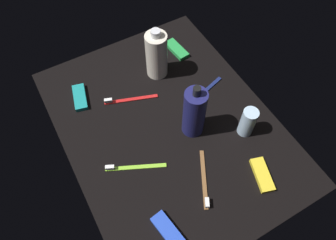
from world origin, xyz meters
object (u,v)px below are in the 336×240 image
object	(u,v)px
lotion_bottle	(194,113)
toothbrush_brown	(205,182)
bodywash_bottle	(157,55)
snack_bar_blue	(168,230)
snack_bar_green	(177,49)
snack_bar_teal	(80,97)
toothbrush_navy	(201,94)
toothbrush_lime	(132,167)
deodorant_stick	(248,122)
toothbrush_red	(128,99)
snack_bar_yellow	(262,175)

from	to	relation	value
lotion_bottle	toothbrush_brown	world-z (taller)	lotion_bottle
bodywash_bottle	snack_bar_blue	size ratio (longest dim) A/B	1.85
snack_bar_blue	bodywash_bottle	bearing A→B (deg)	-34.70
lotion_bottle	bodywash_bottle	distance (cm)	26.20
lotion_bottle	snack_bar_green	bearing A→B (deg)	-21.93
snack_bar_teal	toothbrush_brown	bearing A→B (deg)	-142.10
lotion_bottle	toothbrush_navy	xyz separation A→B (cm)	(9.83, -9.74, -8.57)
toothbrush_lime	toothbrush_navy	xyz separation A→B (cm)	(12.63, -32.32, 0.00)
deodorant_stick	toothbrush_red	world-z (taller)	deodorant_stick
bodywash_bottle	snack_bar_green	world-z (taller)	bodywash_bottle
toothbrush_navy	snack_bar_blue	distance (cm)	46.44
toothbrush_red	snack_bar_green	distance (cm)	28.39
bodywash_bottle	toothbrush_navy	world-z (taller)	bodywash_bottle
toothbrush_lime	toothbrush_brown	bearing A→B (deg)	-131.54
bodywash_bottle	toothbrush_lime	xyz separation A→B (cm)	(-28.95, 24.10, -8.13)
deodorant_stick	toothbrush_lime	bearing A→B (deg)	80.54
snack_bar_blue	snack_bar_yellow	size ratio (longest dim) A/B	1.00
toothbrush_lime	toothbrush_red	world-z (taller)	same
toothbrush_brown	toothbrush_navy	world-z (taller)	same
deodorant_stick	snack_bar_green	world-z (taller)	deodorant_stick
snack_bar_yellow	snack_bar_blue	bearing A→B (deg)	107.87
deodorant_stick	toothbrush_lime	xyz separation A→B (cm)	(6.07, 36.45, -4.70)
lotion_bottle	snack_bar_green	distance (cm)	35.27
toothbrush_brown	toothbrush_navy	bearing A→B (deg)	-30.86
lotion_bottle	toothbrush_brown	xyz separation A→B (cm)	(-17.15, 6.38, -8.57)
lotion_bottle	toothbrush_red	xyz separation A→B (cm)	(20.04, 13.06, -8.57)
snack_bar_yellow	toothbrush_brown	bearing A→B (deg)	84.98
snack_bar_green	toothbrush_red	bearing A→B (deg)	108.07
toothbrush_red	toothbrush_navy	bearing A→B (deg)	-114.12
toothbrush_navy	snack_bar_yellow	bearing A→B (deg)	178.96
toothbrush_lime	toothbrush_navy	world-z (taller)	same
bodywash_bottle	snack_bar_teal	world-z (taller)	bodywash_bottle
lotion_bottle	snack_bar_green	size ratio (longest dim) A/B	2.00
toothbrush_navy	snack_bar_teal	bearing A→B (deg)	62.82
toothbrush_lime	toothbrush_navy	distance (cm)	34.70
toothbrush_lime	bodywash_bottle	bearing A→B (deg)	-39.78
snack_bar_blue	toothbrush_red	bearing A→B (deg)	-21.12
snack_bar_blue	snack_bar_yellow	world-z (taller)	same
snack_bar_blue	snack_bar_teal	size ratio (longest dim) A/B	1.00
bodywash_bottle	toothbrush_navy	distance (cm)	20.00
bodywash_bottle	snack_bar_green	bearing A→B (deg)	-63.50
deodorant_stick	snack_bar_yellow	size ratio (longest dim) A/B	1.02
bodywash_bottle	snack_bar_blue	xyz separation A→B (cm)	(-49.92, 23.84, -7.99)
lotion_bottle	snack_bar_yellow	size ratio (longest dim) A/B	2.00
toothbrush_navy	snack_bar_blue	size ratio (longest dim) A/B	1.69
deodorant_stick	snack_bar_green	distance (cm)	40.91
toothbrush_red	deodorant_stick	bearing A→B (deg)	-137.03
deodorant_stick	snack_bar_yellow	world-z (taller)	deodorant_stick
deodorant_stick	snack_bar_blue	distance (cm)	39.41
toothbrush_lime	snack_bar_teal	bearing A→B (deg)	7.55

